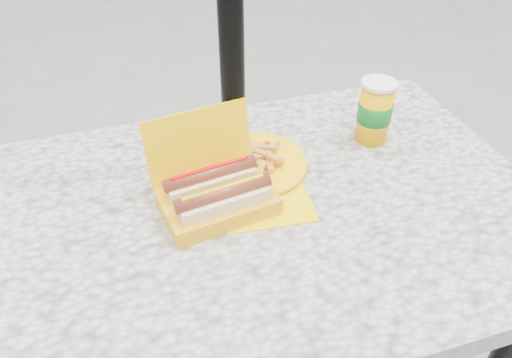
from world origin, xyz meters
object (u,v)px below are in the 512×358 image
object	(u,v)px
hotdog_box	(216,192)
fries_plate	(255,165)
umbrella_pole	(230,11)
soda_cup	(375,111)

from	to	relation	value
hotdog_box	fries_plate	xyz separation A→B (m)	(0.11, 0.10, -0.03)
umbrella_pole	hotdog_box	distance (m)	0.35
umbrella_pole	fries_plate	size ratio (longest dim) A/B	6.73
fries_plate	umbrella_pole	bearing A→B (deg)	132.47
hotdog_box	fries_plate	distance (m)	0.15
umbrella_pole	hotdog_box	bearing A→B (deg)	-119.70
umbrella_pole	fries_plate	world-z (taller)	umbrella_pole
umbrella_pole	soda_cup	world-z (taller)	umbrella_pole
hotdog_box	fries_plate	world-z (taller)	hotdog_box
umbrella_pole	soda_cup	xyz separation A→B (m)	(0.34, -0.01, -0.27)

